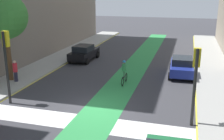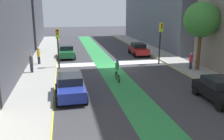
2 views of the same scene
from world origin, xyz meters
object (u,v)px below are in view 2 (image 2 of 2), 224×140
Objects in this scene: car_black_left_far at (219,90)px; pedestrian_sidewalk_left_a at (191,61)px; pedestrian_sidewalk_right_b at (39,56)px; cyclist_in_lane at (117,70)px; car_blue_right_far at (70,86)px; street_tree_near at (201,20)px; traffic_signal_near_left at (161,36)px; car_red_left_near at (138,49)px; pedestrian_sidewalk_right_a at (31,63)px; traffic_signal_near_right at (58,41)px; car_green_right_near at (66,52)px.

pedestrian_sidewalk_left_a is at bearing -106.42° from car_black_left_far.
car_black_left_far is at bearing 133.19° from pedestrian_sidewalk_right_b.
car_black_left_far is 2.29× the size of cyclist_in_lane.
pedestrian_sidewalk_left_a is at bearing 160.33° from pedestrian_sidewalk_right_b.
street_tree_near is (-12.64, -5.17, 4.16)m from car_blue_right_far.
pedestrian_sidewalk_right_b is 17.05m from street_tree_near.
traffic_signal_near_left is 4.78m from street_tree_near.
cyclist_in_lane is at bearing -47.31° from car_black_left_far.
cyclist_in_lane is 1.07× the size of pedestrian_sidewalk_right_b.
pedestrian_sidewalk_right_b is (12.43, 3.70, 0.24)m from car_red_left_near.
car_blue_right_far and car_black_left_far have the same top height.
pedestrian_sidewalk_right_b is (15.01, -5.36, 0.06)m from pedestrian_sidewalk_left_a.
car_blue_right_far is 7.91m from pedestrian_sidewalk_right_a.
traffic_signal_near_right reaches higher than pedestrian_sidewalk_right_a.
car_blue_right_far is at bearing 105.45° from pedestrian_sidewalk_right_b.
car_green_right_near is 2.44× the size of pedestrian_sidewalk_right_b.
car_blue_right_far is 0.65× the size of street_tree_near.
street_tree_near is (-3.19, 9.30, 4.16)m from car_red_left_near.
cyclist_in_lane is at bearing 64.21° from car_red_left_near.
car_red_left_near is 12.97m from pedestrian_sidewalk_right_b.
pedestrian_sidewalk_right_b reaches higher than car_black_left_far.
car_red_left_near and car_blue_right_far have the same top height.
pedestrian_sidewalk_left_a is 4.04m from street_tree_near.
street_tree_near is at bearing 172.86° from pedestrian_sidewalk_right_a.
street_tree_near is at bearing -110.84° from car_black_left_far.
traffic_signal_near_right reaches higher than car_red_left_near.
pedestrian_sidewalk_right_b is at bearing 16.58° from car_red_left_near.
pedestrian_sidewalk_left_a is at bearing 119.67° from traffic_signal_near_left.
car_green_right_near and car_blue_right_far have the same top height.
traffic_signal_near_right is at bearing -47.85° from cyclist_in_lane.
traffic_signal_near_right is 0.96× the size of car_green_right_near.
car_green_right_near is at bearing -69.88° from cyclist_in_lane.
traffic_signal_near_right is at bearing 0.01° from traffic_signal_near_left.
car_green_right_near is at bearing -36.19° from street_tree_near.
car_red_left_near is 2.46× the size of pedestrian_sidewalk_right_a.
cyclist_in_lane is at bearing 14.47° from pedestrian_sidewalk_left_a.
street_tree_near reaches higher than pedestrian_sidewalk_left_a.
car_red_left_near is 1.00× the size of car_blue_right_far.
car_black_left_far is at bearing 142.81° from pedestrian_sidewalk_right_a.
cyclist_in_lane is (5.57, -6.03, 0.17)m from car_black_left_far.
car_red_left_near is 1.00× the size of car_black_left_far.
car_blue_right_far is 14.28m from street_tree_near.
car_blue_right_far is at bearing 89.84° from car_green_right_near.
car_red_left_near is (0.65, -5.68, -2.35)m from traffic_signal_near_left.
car_green_right_near is at bearing -60.62° from car_black_left_far.
pedestrian_sidewalk_left_a is 15.94m from pedestrian_sidewalk_right_b.
car_green_right_near is at bearing -98.90° from traffic_signal_near_right.
traffic_signal_near_left is 1.06× the size of car_green_right_near.
car_black_left_far is 2.60× the size of pedestrian_sidewalk_left_a.
car_black_left_far is at bearing 90.65° from car_red_left_near.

